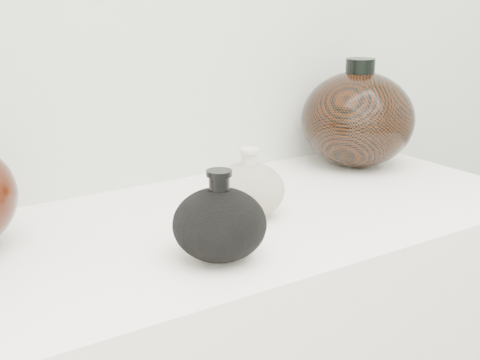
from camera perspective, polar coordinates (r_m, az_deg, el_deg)
black_gourd_vase at (r=0.93m, az=-1.76°, el=-3.74°), size 0.15×0.15×0.13m
cream_gourd_vase at (r=1.10m, az=0.78°, el=-0.79°), size 0.15×0.15×0.12m
right_round_pot at (r=1.42m, az=10.01°, el=5.17°), size 0.28×0.28×0.23m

